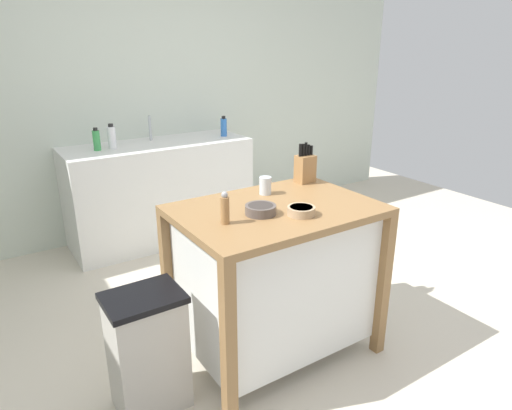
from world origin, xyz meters
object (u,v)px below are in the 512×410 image
sink_faucet (150,128)px  bowl_ceramic_wide (301,211)px  bottle_hand_soap (97,140)px  pepper_grinder (225,209)px  kitchen_island (275,273)px  bowl_ceramic_small (261,209)px  drinking_cup (265,186)px  bottle_dish_soap (224,127)px  knife_block (305,168)px  bottle_spray_cleaner (112,137)px  trash_bin (148,351)px

sink_faucet → bowl_ceramic_wide: bearing=-91.1°
bowl_ceramic_wide → sink_faucet: sink_faucet is taller
bottle_hand_soap → pepper_grinder: bearing=-87.5°
kitchen_island → bowl_ceramic_small: bowl_ceramic_small is taller
bowl_ceramic_wide → bowl_ceramic_small: bowl_ceramic_small is taller
pepper_grinder → bottle_hand_soap: 1.96m
drinking_cup → bottle_dish_soap: 1.77m
kitchen_island → bottle_hand_soap: bottle_hand_soap is taller
kitchen_island → pepper_grinder: (-0.35, -0.06, 0.48)m
bottle_dish_soap → pepper_grinder: bearing=-119.2°
bowl_ceramic_wide → drinking_cup: bearing=84.4°
bowl_ceramic_small → sink_faucet: bearing=84.3°
bowl_ceramic_small → bottle_hand_soap: size_ratio=0.86×
sink_faucet → bottle_dish_soap: sink_faucet is taller
knife_block → pepper_grinder: (-0.76, -0.33, -0.02)m
bowl_ceramic_wide → bottle_spray_cleaner: 2.10m
knife_block → bottle_hand_soap: (-0.84, 1.63, -0.01)m
pepper_grinder → trash_bin: pepper_grinder is taller
bowl_ceramic_small → bottle_dish_soap: bottle_dish_soap is taller
bottle_hand_soap → bottle_spray_cleaner: bearing=1.1°
bowl_ceramic_small → bottle_spray_cleaner: bottle_spray_cleaner is taller
sink_faucet → bottle_hand_soap: bearing=-163.9°
kitchen_island → trash_bin: 0.80m
bowl_ceramic_wide → kitchen_island: bearing=102.0°
pepper_grinder → sink_faucet: bearing=78.6°
drinking_cup → bottle_hand_soap: bearing=106.6°
bottle_spray_cleaner → bottle_dish_soap: (1.03, -0.05, -0.01)m
kitchen_island → bowl_ceramic_small: 0.45m
bowl_ceramic_wide → pepper_grinder: pepper_grinder is taller
pepper_grinder → sink_faucet: sink_faucet is taller
knife_block → bowl_ceramic_wide: bearing=-130.6°
knife_block → drinking_cup: size_ratio=2.48×
knife_block → bottle_dish_soap: size_ratio=1.35×
sink_faucet → bowl_ceramic_small: bearing=-95.7°
drinking_cup → bottle_hand_soap: 1.76m
bowl_ceramic_wide → bottle_hand_soap: 2.12m
trash_bin → bottle_spray_cleaner: bottle_spray_cleaner is taller
bowl_ceramic_small → kitchen_island: bearing=18.5°
bowl_ceramic_wide → bottle_hand_soap: bottle_hand_soap is taller
pepper_grinder → bottle_dish_soap: 2.19m
knife_block → pepper_grinder: 0.83m
sink_faucet → pepper_grinder: bearing=-101.4°
pepper_grinder → bottle_spray_cleaner: (0.04, 1.96, 0.01)m
bowl_ceramic_small → bottle_dish_soap: (0.85, 1.90, 0.05)m
trash_bin → bottle_hand_soap: (0.34, 1.92, 0.67)m
bottle_hand_soap → bottle_dish_soap: bottle_dish_soap is taller
knife_block → bottle_spray_cleaner: 1.78m
bottle_spray_cleaner → bottle_dish_soap: 1.03m
bowl_ceramic_wide → bowl_ceramic_small: 0.21m
sink_faucet → knife_block: bearing=-79.3°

